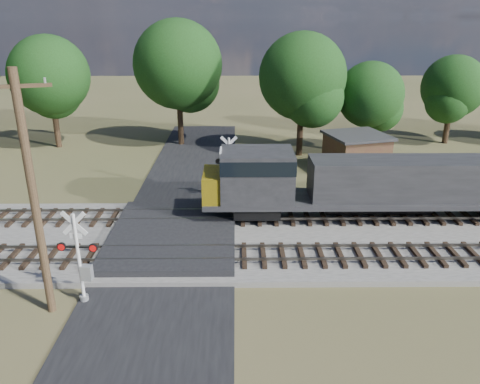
{
  "coord_description": "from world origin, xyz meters",
  "views": [
    {
      "loc": [
        3.58,
        -23.54,
        12.0
      ],
      "look_at": [
        3.82,
        2.0,
        2.4
      ],
      "focal_mm": 35.0,
      "sensor_mm": 36.0,
      "label": 1
    }
  ],
  "objects_px": {
    "crossing_signal_far": "(228,174)",
    "equipment_shed": "(356,152)",
    "crossing_signal_near": "(82,266)",
    "utility_pole": "(33,193)"
  },
  "relations": [
    {
      "from": "crossing_signal_near",
      "to": "equipment_shed",
      "type": "height_order",
      "value": "crossing_signal_near"
    },
    {
      "from": "utility_pole",
      "to": "equipment_shed",
      "type": "xyz_separation_m",
      "value": [
        17.89,
        19.57,
        -3.9
      ]
    },
    {
      "from": "crossing_signal_far",
      "to": "crossing_signal_near",
      "type": "bearing_deg",
      "value": 64.42
    },
    {
      "from": "crossing_signal_far",
      "to": "utility_pole",
      "type": "relative_size",
      "value": 0.44
    },
    {
      "from": "crossing_signal_far",
      "to": "equipment_shed",
      "type": "height_order",
      "value": "crossing_signal_far"
    },
    {
      "from": "crossing_signal_far",
      "to": "equipment_shed",
      "type": "bearing_deg",
      "value": -146.7
    },
    {
      "from": "utility_pole",
      "to": "equipment_shed",
      "type": "distance_m",
      "value": 26.8
    },
    {
      "from": "crossing_signal_far",
      "to": "equipment_shed",
      "type": "distance_m",
      "value": 12.33
    },
    {
      "from": "utility_pole",
      "to": "equipment_shed",
      "type": "bearing_deg",
      "value": 30.38
    },
    {
      "from": "equipment_shed",
      "to": "crossing_signal_near",
      "type": "bearing_deg",
      "value": -146.06
    }
  ]
}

